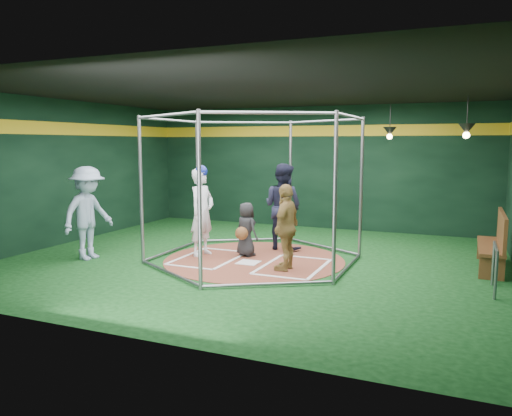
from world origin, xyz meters
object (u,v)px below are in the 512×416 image
at_px(batter_figure, 202,211).
at_px(visitor_leopard, 286,227).
at_px(umpire, 283,207).
at_px(dugout_bench, 496,240).

height_order(batter_figure, visitor_leopard, batter_figure).
xyz_separation_m(visitor_leopard, umpire, (-0.71, 1.77, 0.16)).
bearing_deg(dugout_bench, umpire, 178.47).
bearing_deg(umpire, batter_figure, 57.98).
xyz_separation_m(visitor_leopard, dugout_bench, (3.74, 1.65, -0.27)).
relative_size(batter_figure, umpire, 0.99).
bearing_deg(batter_figure, dugout_bench, 11.25).
bearing_deg(dugout_bench, visitor_leopard, -156.19).
bearing_deg(visitor_leopard, umpire, -155.12).
bearing_deg(batter_figure, visitor_leopard, -12.90).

